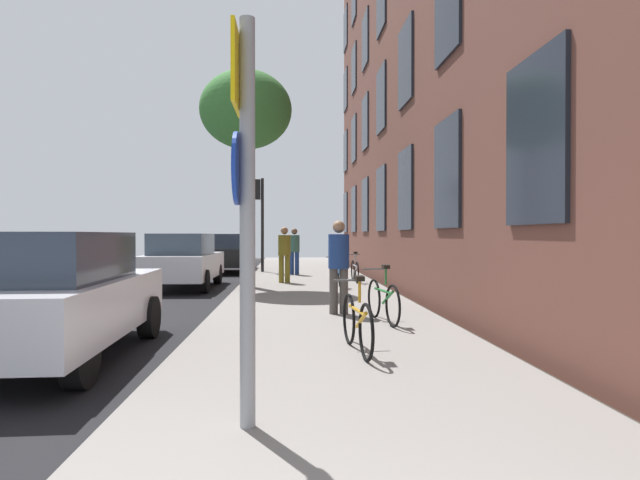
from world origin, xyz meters
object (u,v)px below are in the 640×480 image
Objects in this scene: tree_near at (246,113)px; pedestrian_0 at (339,261)px; traffic_light at (260,208)px; car_1 at (183,260)px; bicycle_3 at (355,270)px; bicycle_1 at (383,300)px; car_0 at (55,295)px; sign_post at (244,190)px; bicycle_2 at (337,274)px; pedestrian_2 at (294,248)px; car_3 at (228,249)px; bicycle_0 at (357,322)px; pedestrian_1 at (284,251)px; car_2 at (228,253)px.

pedestrian_0 is at bearing -68.35° from tree_near.
traffic_light is 6.14m from car_1.
traffic_light is at bearing 123.28° from bicycle_3.
bicycle_1 is 0.39× the size of car_0.
traffic_light is 13.03m from bicycle_1.
car_0 is at bearing -142.34° from pedestrian_0.
tree_near is (-0.87, 11.20, 3.13)m from sign_post.
pedestrian_2 is (-1.16, 4.66, 0.62)m from bicycle_2.
bicycle_1 is at bearing -88.03° from bicycle_2.
pedestrian_2 is at bearing -67.90° from car_3.
sign_post reaches higher than car_0.
pedestrian_0 is (2.14, -5.40, -3.96)m from tree_near.
car_1 is at bearing 113.10° from bicycle_0.
traffic_light reaches higher than bicycle_1.
traffic_light reaches higher than car_3.
sign_post is 17.37m from traffic_light.
car_0 reaches higher than bicycle_3.
traffic_light is 2.31× the size of bicycle_3.
pedestrian_1 is (-2.20, -0.06, 0.61)m from bicycle_3.
pedestrian_0 is at bearing -85.83° from pedestrian_2.
tree_near is at bearing -79.64° from car_2.
sign_post is at bearing -83.27° from car_3.
traffic_light is 5.29m from pedestrian_1.
bicycle_0 is (2.00, -14.80, -2.17)m from traffic_light.
bicycle_3 is 3.76m from pedestrian_2.
pedestrian_1 is at bearing 11.01° from car_1.
bicycle_0 reaches higher than bicycle_2.
bicycle_0 is 3.32m from pedestrian_0.
bicycle_3 is at bearing -52.21° from car_2.
bicycle_2 is at bearing 85.16° from pedestrian_0.
bicycle_3 is 6.77m from pedestrian_0.
bicycle_2 is 0.99× the size of pedestrian_1.
pedestrian_1 is (0.21, 12.39, -0.84)m from sign_post.
pedestrian_1 is 0.40× the size of car_0.
bicycle_1 is (0.73, 2.25, 0.00)m from bicycle_0.
tree_near is at bearing 113.57° from bicycle_1.
car_3 reaches higher than bicycle_2.
pedestrian_2 is at bearing 76.21° from car_0.
bicycle_2 is (0.52, 8.46, -0.02)m from bicycle_0.
pedestrian_2 is (0.34, 3.28, -0.00)m from pedestrian_1.
pedestrian_1 is at bearing 137.32° from bicycle_2.
pedestrian_0 is 1.02× the size of pedestrian_2.
car_3 is at bearing 102.71° from pedestrian_0.
traffic_light is 2.17× the size of pedestrian_1.
car_1 is (-3.31, -3.85, -0.26)m from pedestrian_2.
car_0 is at bearing -89.37° from car_3.
car_2 is at bearing 96.77° from sign_post.
bicycle_1 is 0.99× the size of pedestrian_2.
pedestrian_1 is at bearing 95.73° from bicycle_0.
car_3 is (-0.23, 21.21, 0.00)m from car_0.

